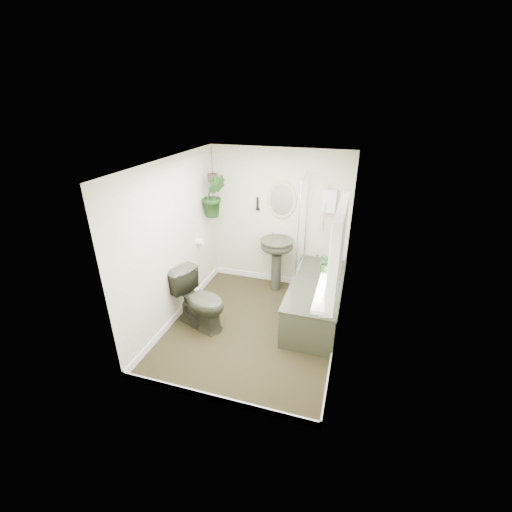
# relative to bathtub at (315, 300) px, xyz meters

# --- Properties ---
(floor) EXTENTS (2.30, 2.80, 0.02)m
(floor) POSITION_rel_bathtub_xyz_m (-0.80, -0.50, -0.30)
(floor) COLOR black
(floor) RESTS_ON ground
(ceiling) EXTENTS (2.30, 2.80, 0.02)m
(ceiling) POSITION_rel_bathtub_xyz_m (-0.80, -0.50, 2.02)
(ceiling) COLOR white
(ceiling) RESTS_ON ground
(wall_back) EXTENTS (2.30, 0.02, 2.30)m
(wall_back) POSITION_rel_bathtub_xyz_m (-0.80, 0.91, 0.86)
(wall_back) COLOR beige
(wall_back) RESTS_ON ground
(wall_front) EXTENTS (2.30, 0.02, 2.30)m
(wall_front) POSITION_rel_bathtub_xyz_m (-0.80, -1.91, 0.86)
(wall_front) COLOR beige
(wall_front) RESTS_ON ground
(wall_left) EXTENTS (0.02, 2.80, 2.30)m
(wall_left) POSITION_rel_bathtub_xyz_m (-1.96, -0.50, 0.86)
(wall_left) COLOR beige
(wall_left) RESTS_ON ground
(wall_right) EXTENTS (0.02, 2.80, 2.30)m
(wall_right) POSITION_rel_bathtub_xyz_m (0.36, -0.50, 0.86)
(wall_right) COLOR beige
(wall_right) RESTS_ON ground
(skirting) EXTENTS (2.30, 2.80, 0.10)m
(skirting) POSITION_rel_bathtub_xyz_m (-0.80, -0.50, -0.24)
(skirting) COLOR white
(skirting) RESTS_ON floor
(bathtub) EXTENTS (0.72, 1.72, 0.58)m
(bathtub) POSITION_rel_bathtub_xyz_m (0.00, 0.00, 0.00)
(bathtub) COLOR #323427
(bathtub) RESTS_ON floor
(bath_screen) EXTENTS (0.04, 0.72, 1.40)m
(bath_screen) POSITION_rel_bathtub_xyz_m (-0.33, 0.49, 0.99)
(bath_screen) COLOR silver
(bath_screen) RESTS_ON bathtub
(shower_box) EXTENTS (0.20, 0.10, 0.35)m
(shower_box) POSITION_rel_bathtub_xyz_m (0.00, 0.84, 1.26)
(shower_box) COLOR white
(shower_box) RESTS_ON wall_back
(oval_mirror) EXTENTS (0.46, 0.03, 0.62)m
(oval_mirror) POSITION_rel_bathtub_xyz_m (-0.75, 0.87, 1.21)
(oval_mirror) COLOR tan
(oval_mirror) RESTS_ON wall_back
(wall_sconce) EXTENTS (0.04, 0.04, 0.22)m
(wall_sconce) POSITION_rel_bathtub_xyz_m (-1.15, 0.86, 1.11)
(wall_sconce) COLOR black
(wall_sconce) RESTS_ON wall_back
(toilet_roll_holder) EXTENTS (0.11, 0.11, 0.11)m
(toilet_roll_holder) POSITION_rel_bathtub_xyz_m (-1.90, 0.20, 0.61)
(toilet_roll_holder) COLOR white
(toilet_roll_holder) RESTS_ON wall_left
(window_recess) EXTENTS (0.08, 1.00, 0.90)m
(window_recess) POSITION_rel_bathtub_xyz_m (0.29, -1.20, 1.36)
(window_recess) COLOR white
(window_recess) RESTS_ON wall_right
(window_sill) EXTENTS (0.18, 1.00, 0.04)m
(window_sill) POSITION_rel_bathtub_xyz_m (0.22, -1.20, 0.94)
(window_sill) COLOR white
(window_sill) RESTS_ON wall_right
(window_blinds) EXTENTS (0.01, 0.86, 0.76)m
(window_blinds) POSITION_rel_bathtub_xyz_m (0.24, -1.20, 1.36)
(window_blinds) COLOR white
(window_blinds) RESTS_ON wall_right
(toilet) EXTENTS (0.92, 0.71, 0.82)m
(toilet) POSITION_rel_bathtub_xyz_m (-1.52, -0.66, 0.12)
(toilet) COLOR #323427
(toilet) RESTS_ON floor
(pedestal_sink) EXTENTS (0.61, 0.55, 0.91)m
(pedestal_sink) POSITION_rel_bathtub_xyz_m (-0.75, 0.62, 0.16)
(pedestal_sink) COLOR #323427
(pedestal_sink) RESTS_ON floor
(sill_plant) EXTENTS (0.22, 0.21, 0.21)m
(sill_plant) POSITION_rel_bathtub_xyz_m (0.17, -0.90, 1.07)
(sill_plant) COLOR black
(sill_plant) RESTS_ON window_sill
(hanging_plant) EXTENTS (0.47, 0.44, 0.69)m
(hanging_plant) POSITION_rel_bathtub_xyz_m (-1.77, 0.54, 1.28)
(hanging_plant) COLOR black
(hanging_plant) RESTS_ON ceiling
(soap_bottle) EXTENTS (0.10, 0.10, 0.20)m
(soap_bottle) POSITION_rel_bathtub_xyz_m (0.18, -0.79, 0.39)
(soap_bottle) COLOR black
(soap_bottle) RESTS_ON bathtub
(hanging_pot) EXTENTS (0.16, 0.16, 0.12)m
(hanging_pot) POSITION_rel_bathtub_xyz_m (-1.77, 0.54, 1.56)
(hanging_pot) COLOR #3C2A1F
(hanging_pot) RESTS_ON ceiling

